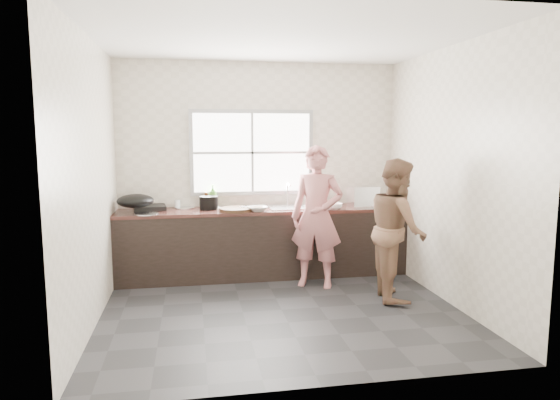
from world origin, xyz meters
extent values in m
cube|color=#262629|center=(0.00, 0.00, -0.01)|extent=(3.60, 3.20, 0.01)
cube|color=silver|center=(0.00, 0.00, 2.71)|extent=(3.60, 3.20, 0.01)
cube|color=beige|center=(0.00, 1.60, 1.35)|extent=(3.60, 0.01, 2.70)
cube|color=beige|center=(-1.80, 0.00, 1.35)|extent=(0.01, 3.20, 2.70)
cube|color=beige|center=(1.80, 0.00, 1.35)|extent=(0.01, 3.20, 2.70)
cube|color=beige|center=(0.00, -1.60, 1.35)|extent=(3.60, 0.01, 2.70)
cube|color=black|center=(0.00, 1.29, 0.41)|extent=(3.60, 0.62, 0.82)
cube|color=#3A1D17|center=(0.00, 1.29, 0.84)|extent=(3.60, 0.64, 0.04)
cube|color=silver|center=(0.35, 1.29, 0.86)|extent=(0.55, 0.45, 0.02)
cylinder|color=silver|center=(0.35, 1.49, 1.01)|extent=(0.02, 0.02, 0.30)
cube|color=#9EA0A5|center=(-0.10, 1.59, 1.55)|extent=(1.60, 0.05, 1.10)
cube|color=white|center=(-0.10, 1.57, 1.55)|extent=(1.50, 0.01, 1.00)
imported|color=#CF7C7D|center=(0.55, 0.74, 0.78)|extent=(0.67, 0.57, 1.55)
imported|color=brown|center=(1.31, 0.17, 0.77)|extent=(0.69, 0.83, 1.54)
cylinder|color=#342214|center=(-0.36, 1.14, 0.88)|extent=(0.48, 0.48, 0.04)
cube|color=silver|center=(-0.20, 1.20, 0.90)|extent=(0.21, 0.16, 0.01)
imported|color=silver|center=(-0.10, 1.08, 0.89)|extent=(0.27, 0.27, 0.06)
imported|color=white|center=(0.84, 1.08, 0.89)|extent=(0.26, 0.26, 0.06)
imported|color=white|center=(0.57, 1.11, 0.89)|extent=(0.23, 0.23, 0.07)
cylinder|color=black|center=(-0.68, 1.34, 0.94)|extent=(0.26, 0.26, 0.17)
cylinder|color=white|center=(-0.62, 1.37, 0.87)|extent=(0.27, 0.27, 0.02)
imported|color=#4E9831|center=(-0.62, 1.51, 1.01)|extent=(0.14, 0.14, 0.29)
imported|color=#3F200F|center=(-0.71, 1.52, 0.95)|extent=(0.09, 0.09, 0.19)
imported|color=#502B14|center=(-0.70, 1.47, 0.95)|extent=(0.15, 0.15, 0.18)
cylinder|color=white|center=(-1.06, 1.52, 0.91)|extent=(0.08, 0.08, 0.10)
cube|color=black|center=(-1.40, 1.45, 0.89)|extent=(0.42, 0.42, 0.06)
ellipsoid|color=black|center=(-1.54, 1.23, 1.00)|extent=(0.55, 0.55, 0.16)
cube|color=silver|center=(1.29, 1.21, 0.99)|extent=(0.37, 0.28, 0.26)
cylinder|color=#A9ABAF|center=(-1.41, 1.08, 0.87)|extent=(0.37, 0.37, 0.01)
cylinder|color=silver|center=(-0.97, 1.49, 0.87)|extent=(0.31, 0.31, 0.01)
camera|label=1|loc=(-0.88, -4.85, 1.80)|focal=32.00mm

